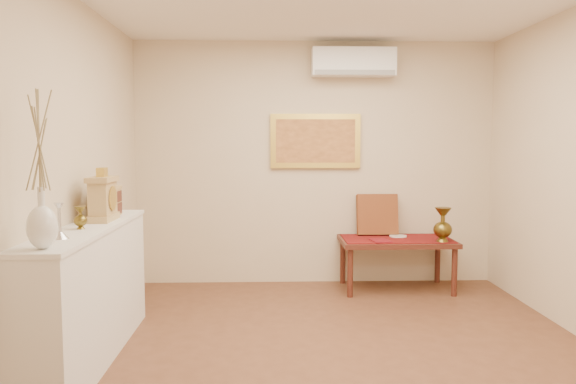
{
  "coord_description": "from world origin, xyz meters",
  "views": [
    {
      "loc": [
        -0.51,
        -4.03,
        1.58
      ],
      "look_at": [
        -0.34,
        1.15,
        1.12
      ],
      "focal_mm": 35.0,
      "sensor_mm": 36.0,
      "label": 1
    }
  ],
  "objects_px": {
    "mantel_clock": "(103,198)",
    "wooden_chest": "(110,201)",
    "display_ledge": "(89,293)",
    "brass_urn_tall": "(443,221)",
    "low_table": "(396,245)",
    "white_vase": "(40,170)"
  },
  "relations": [
    {
      "from": "wooden_chest",
      "to": "low_table",
      "type": "distance_m",
      "value": 3.03
    },
    {
      "from": "mantel_clock",
      "to": "wooden_chest",
      "type": "distance_m",
      "value": 0.31
    },
    {
      "from": "wooden_chest",
      "to": "low_table",
      "type": "relative_size",
      "value": 0.2
    },
    {
      "from": "brass_urn_tall",
      "to": "wooden_chest",
      "type": "distance_m",
      "value": 3.31
    },
    {
      "from": "brass_urn_tall",
      "to": "mantel_clock",
      "type": "xyz_separation_m",
      "value": [
        -3.08,
        -1.37,
        0.38
      ]
    },
    {
      "from": "white_vase",
      "to": "wooden_chest",
      "type": "distance_m",
      "value": 1.5
    },
    {
      "from": "white_vase",
      "to": "mantel_clock",
      "type": "relative_size",
      "value": 2.19
    },
    {
      "from": "white_vase",
      "to": "wooden_chest",
      "type": "xyz_separation_m",
      "value": [
        -0.03,
        1.46,
        -0.33
      ]
    },
    {
      "from": "wooden_chest",
      "to": "low_table",
      "type": "bearing_deg",
      "value": 25.43
    },
    {
      "from": "display_ledge",
      "to": "mantel_clock",
      "type": "xyz_separation_m",
      "value": [
        0.03,
        0.3,
        0.66
      ]
    },
    {
      "from": "mantel_clock",
      "to": "wooden_chest",
      "type": "bearing_deg",
      "value": 96.63
    },
    {
      "from": "white_vase",
      "to": "low_table",
      "type": "relative_size",
      "value": 0.75
    },
    {
      "from": "wooden_chest",
      "to": "low_table",
      "type": "xyz_separation_m",
      "value": [
        2.68,
        1.27,
        -0.62
      ]
    },
    {
      "from": "brass_urn_tall",
      "to": "wooden_chest",
      "type": "relative_size",
      "value": 1.77
    },
    {
      "from": "wooden_chest",
      "to": "white_vase",
      "type": "bearing_deg",
      "value": -88.65
    },
    {
      "from": "display_ledge",
      "to": "wooden_chest",
      "type": "xyz_separation_m",
      "value": [
        -0.0,
        0.61,
        0.61
      ]
    },
    {
      "from": "wooden_chest",
      "to": "brass_urn_tall",
      "type": "bearing_deg",
      "value": 18.92
    },
    {
      "from": "white_vase",
      "to": "brass_urn_tall",
      "type": "relative_size",
      "value": 2.08
    },
    {
      "from": "wooden_chest",
      "to": "display_ledge",
      "type": "bearing_deg",
      "value": -89.55
    },
    {
      "from": "brass_urn_tall",
      "to": "mantel_clock",
      "type": "height_order",
      "value": "mantel_clock"
    },
    {
      "from": "display_ledge",
      "to": "low_table",
      "type": "height_order",
      "value": "display_ledge"
    },
    {
      "from": "wooden_chest",
      "to": "mantel_clock",
      "type": "bearing_deg",
      "value": -83.37
    }
  ]
}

